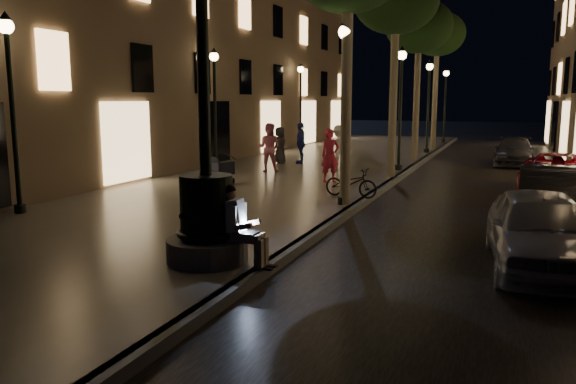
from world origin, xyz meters
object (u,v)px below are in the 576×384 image
at_px(stroller, 222,169).
at_px(lamp_left_b, 215,93).
at_px(lamp_curb_c, 429,94).
at_px(lamp_left_a, 11,88).
at_px(seated_man_laptop, 239,223).
at_px(pedestrian_red, 330,156).
at_px(tree_third, 419,28).
at_px(car_front, 540,230).
at_px(lamp_left_c, 301,95).
at_px(car_rear, 515,152).
at_px(tree_second, 396,1).
at_px(car_third, 557,174).
at_px(pedestrian_dark, 280,145).
at_px(lamp_curb_b, 401,92).
at_px(car_second, 553,198).
at_px(lamp_curb_a, 345,89).
at_px(pedestrian_blue, 301,143).
at_px(fountain_lamppost, 206,203).
at_px(tree_far, 438,35).
at_px(lamp_curb_d, 445,95).
at_px(bicycle, 351,183).
at_px(pedestrian_white, 339,147).

bearing_deg(stroller, lamp_left_b, 141.13).
xyz_separation_m(lamp_curb_c, lamp_left_a, (-7.10, -20.00, 0.00)).
distance_m(seated_man_laptop, pedestrian_red, 9.87).
distance_m(lamp_curb_c, lamp_left_b, 12.26).
xyz_separation_m(tree_third, car_front, (4.63, -15.69, -5.44)).
distance_m(lamp_left_c, stroller, 14.34).
height_order(car_front, car_rear, car_front).
distance_m(lamp_left_a, lamp_left_c, 20.00).
distance_m(tree_second, car_front, 12.09).
xyz_separation_m(car_third, pedestrian_dark, (-10.77, 3.26, 0.35)).
bearing_deg(car_third, lamp_left_c, 144.05).
height_order(lamp_curb_c, pedestrian_red, lamp_curb_c).
xyz_separation_m(lamp_curb_b, lamp_left_a, (-7.10, -12.00, 0.00)).
bearing_deg(car_second, car_rear, 94.47).
relative_size(lamp_curb_a, pedestrian_blue, 2.68).
xyz_separation_m(lamp_left_b, car_front, (11.73, -9.69, -2.54)).
distance_m(fountain_lamppost, seated_man_laptop, 0.68).
relative_size(seated_man_laptop, tree_far, 0.18).
bearing_deg(fountain_lamppost, lamp_curb_b, 87.14).
height_order(lamp_left_b, car_third, lamp_left_b).
relative_size(car_second, car_third, 0.93).
bearing_deg(pedestrian_blue, lamp_left_b, -62.14).
height_order(fountain_lamppost, lamp_curb_b, fountain_lamppost).
distance_m(lamp_left_b, car_third, 12.89).
bearing_deg(tree_third, lamp_left_c, 150.60).
xyz_separation_m(tree_far, pedestrian_blue, (-4.50, -9.25, -5.34)).
bearing_deg(lamp_left_b, lamp_curb_b, 15.73).
distance_m(seated_man_laptop, pedestrian_dark, 15.34).
distance_m(lamp_curb_d, pedestrian_red, 20.41).
relative_size(lamp_curb_a, pedestrian_red, 2.67).
height_order(lamp_curb_a, lamp_curb_d, same).
distance_m(lamp_curb_d, bicycle, 22.98).
bearing_deg(lamp_left_c, pedestrian_blue, -69.68).
height_order(fountain_lamppost, bicycle, fountain_lamppost).
xyz_separation_m(lamp_left_b, bicycle, (7.00, -4.83, -2.62)).
bearing_deg(tree_second, pedestrian_blue, 148.64).
bearing_deg(pedestrian_blue, pedestrian_red, 12.21).
height_order(tree_second, tree_far, tree_far).
bearing_deg(lamp_left_b, fountain_lamppost, -61.93).
relative_size(pedestrian_white, pedestrian_dark, 1.10).
distance_m(lamp_left_a, car_front, 12.00).
relative_size(car_front, car_rear, 0.98).
height_order(tree_third, car_rear, tree_third).
bearing_deg(lamp_curb_c, car_rear, -30.50).
height_order(fountain_lamppost, tree_second, tree_second).
relative_size(lamp_curb_a, lamp_curb_c, 1.00).
bearing_deg(stroller, tree_far, 93.09).
relative_size(seated_man_laptop, pedestrian_dark, 0.86).
xyz_separation_m(lamp_left_a, lamp_left_c, (0.00, 20.00, 0.00)).
xyz_separation_m(lamp_curb_d, car_front, (4.63, -27.69, -2.54)).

